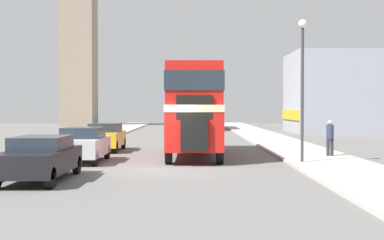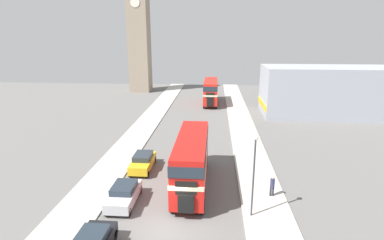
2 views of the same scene
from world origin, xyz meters
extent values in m
plane|color=slate|center=(0.00, 0.00, 0.00)|extent=(120.00, 120.00, 0.00)
cube|color=#B7B2A8|center=(6.75, 0.00, 0.06)|extent=(3.50, 120.00, 0.12)
cube|color=red|center=(1.11, 5.94, 1.36)|extent=(2.41, 9.81, 1.64)
cube|color=beige|center=(1.11, 5.94, 2.32)|extent=(2.44, 9.86, 0.30)
cube|color=red|center=(1.11, 5.94, 3.37)|extent=(2.36, 9.62, 1.79)
cube|color=#232D38|center=(1.11, 5.94, 3.46)|extent=(2.44, 9.71, 0.80)
cube|color=black|center=(1.11, 0.93, 1.28)|extent=(1.09, 0.20, 1.31)
cube|color=black|center=(1.11, 1.07, 2.38)|extent=(1.45, 0.12, 0.95)
cylinder|color=black|center=(0.05, 1.94, 0.57)|extent=(0.28, 1.13, 1.13)
cylinder|color=black|center=(2.18, 1.94, 0.57)|extent=(0.28, 1.13, 1.13)
cylinder|color=black|center=(0.05, 9.83, 0.57)|extent=(0.28, 1.13, 1.13)
cylinder|color=black|center=(2.18, 9.83, 0.57)|extent=(0.28, 1.13, 1.13)
cube|color=red|center=(2.11, 37.73, 1.37)|extent=(2.42, 9.71, 1.67)
cube|color=beige|center=(2.11, 37.73, 2.36)|extent=(2.44, 9.76, 0.30)
cube|color=red|center=(2.11, 37.73, 3.42)|extent=(2.37, 9.52, 1.82)
cube|color=#232D38|center=(2.11, 37.73, 3.51)|extent=(2.44, 9.61, 0.82)
cube|color=black|center=(2.11, 32.78, 1.29)|extent=(1.09, 0.20, 1.33)
cube|color=black|center=(2.11, 32.92, 2.42)|extent=(1.45, 0.12, 0.97)
cylinder|color=black|center=(1.04, 33.79, 0.57)|extent=(0.28, 1.13, 1.13)
cylinder|color=black|center=(3.18, 33.79, 0.57)|extent=(0.28, 1.13, 1.13)
cylinder|color=black|center=(1.04, 41.57, 0.57)|extent=(0.28, 1.13, 1.13)
cylinder|color=black|center=(3.18, 41.57, 0.57)|extent=(0.28, 1.13, 1.13)
cube|color=black|center=(-3.87, -3.12, 0.64)|extent=(1.79, 4.43, 0.71)
cube|color=#232D38|center=(-3.87, -2.94, 1.21)|extent=(1.58, 2.30, 0.43)
cylinder|color=black|center=(-3.07, -4.89, 0.32)|extent=(0.20, 0.64, 0.64)
cylinder|color=black|center=(-4.67, -1.35, 0.32)|extent=(0.20, 0.64, 0.64)
cylinder|color=black|center=(-3.07, -1.35, 0.32)|extent=(0.20, 0.64, 0.64)
cube|color=silver|center=(-3.69, 2.69, 0.66)|extent=(1.81, 4.03, 0.75)
cube|color=#232D38|center=(-3.69, 2.85, 1.27)|extent=(1.59, 2.09, 0.46)
cylinder|color=black|center=(-4.50, 1.13, 0.32)|extent=(0.20, 0.64, 0.64)
cylinder|color=black|center=(-2.89, 1.13, 0.32)|extent=(0.20, 0.64, 0.64)
cylinder|color=black|center=(-4.50, 4.26, 0.32)|extent=(0.20, 0.64, 0.64)
cylinder|color=black|center=(-2.89, 4.26, 0.32)|extent=(0.20, 0.64, 0.64)
cube|color=gold|center=(-3.70, 8.69, 0.67)|extent=(1.76, 4.11, 0.76)
cube|color=#232D38|center=(-3.70, 8.86, 1.28)|extent=(1.55, 2.14, 0.47)
cylinder|color=black|center=(-4.48, 7.09, 0.32)|extent=(0.20, 0.64, 0.64)
cylinder|color=black|center=(-2.92, 7.09, 0.32)|extent=(0.20, 0.64, 0.64)
cylinder|color=black|center=(-4.48, 10.30, 0.32)|extent=(0.20, 0.64, 0.64)
cylinder|color=black|center=(-2.92, 10.30, 0.32)|extent=(0.20, 0.64, 0.64)
cylinder|color=#282833|center=(7.36, 4.54, 0.52)|extent=(0.15, 0.15, 0.80)
cylinder|color=#282833|center=(7.54, 4.54, 0.52)|extent=(0.15, 0.15, 0.80)
cylinder|color=navy|center=(7.45, 4.54, 1.24)|extent=(0.34, 0.34, 0.64)
sphere|color=beige|center=(7.45, 4.54, 1.67)|extent=(0.22, 0.22, 0.22)
cylinder|color=#38383D|center=(5.58, 1.75, 2.87)|extent=(0.12, 0.12, 5.50)
sphere|color=#EFEACC|center=(5.58, 1.75, 5.80)|extent=(0.36, 0.36, 0.36)
cube|color=gray|center=(-13.82, 49.76, 11.41)|extent=(4.26, 4.26, 22.83)
cube|color=gold|center=(10.43, 30.82, 1.67)|extent=(0.12, 8.31, 0.91)
camera|label=1|loc=(1.02, -20.28, 2.35)|focal=50.00mm
camera|label=2|loc=(2.90, -16.69, 12.09)|focal=28.00mm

